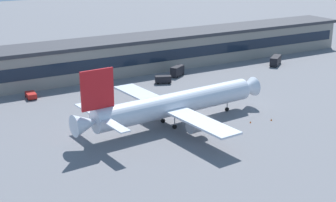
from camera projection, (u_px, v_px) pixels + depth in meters
name	position (u px, v px, depth m)	size (l,w,h in m)	color
ground_plane	(204.00, 118.00, 128.13)	(600.00, 600.00, 0.00)	slate
terminal_building	(117.00, 56.00, 170.67)	(201.53, 16.67, 12.07)	gray
airliner	(173.00, 104.00, 121.50)	(54.84, 46.69, 17.41)	silver
crew_van	(163.00, 79.00, 158.62)	(5.65, 4.01, 2.55)	black
stair_truck	(177.00, 71.00, 167.15)	(6.38, 5.15, 3.55)	black
pushback_tractor	(31.00, 95.00, 143.62)	(2.85, 4.93, 1.75)	red
fuel_truck	(276.00, 60.00, 182.34)	(8.39, 7.30, 3.35)	black
traffic_cone_0	(250.00, 122.00, 124.25)	(0.44, 0.44, 0.55)	#F2590C
traffic_cone_1	(271.00, 120.00, 125.89)	(0.47, 0.47, 0.58)	#F2590C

